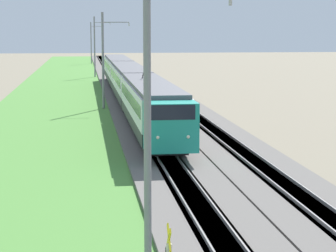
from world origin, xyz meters
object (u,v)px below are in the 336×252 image
object	(u,v)px
passenger_train	(129,81)
catenary_mast_far	(95,46)
catenary_mast_near	(149,117)
catenary_mast_mid	(104,60)
catenary_mast_distant	(91,43)

from	to	relation	value
passenger_train	catenary_mast_far	size ratio (longest dim) A/B	6.73
passenger_train	catenary_mast_far	distance (m)	37.64
passenger_train	catenary_mast_near	bearing A→B (deg)	-3.27
catenary_mast_mid	catenary_mast_distant	bearing A→B (deg)	0.00
catenary_mast_near	catenary_mast_mid	world-z (taller)	catenary_mast_near
passenger_train	catenary_mast_near	distance (m)	45.43
passenger_train	catenary_mast_distant	distance (m)	78.92
catenary_mast_far	passenger_train	bearing A→B (deg)	-176.05
catenary_mast_near	catenary_mast_mid	size ratio (longest dim) A/B	1.03
catenary_mast_distant	catenary_mast_mid	bearing A→B (deg)	-180.00
passenger_train	catenary_mast_mid	size ratio (longest dim) A/B	7.08
passenger_train	catenary_mast_far	xyz separation A→B (m)	(37.46, 2.59, 2.53)
passenger_train	catenary_mast_mid	distance (m)	5.22
catenary_mast_near	catenary_mast_far	bearing A→B (deg)	0.00
catenary_mast_mid	catenary_mast_far	world-z (taller)	catenary_mast_far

